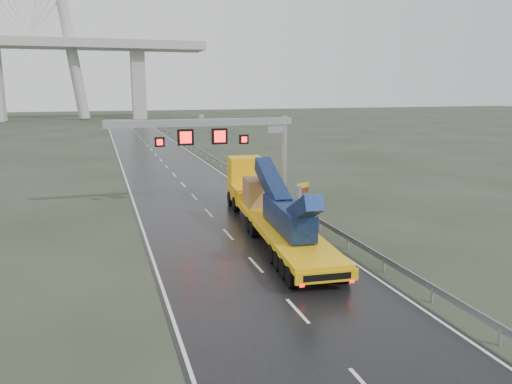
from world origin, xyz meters
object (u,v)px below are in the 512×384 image
object	(u,v)px
exit_sign_pair	(304,190)
heavy_haul_truck	(266,201)
striped_barrier	(315,205)
sign_gantry	(228,137)

from	to	relation	value
exit_sign_pair	heavy_haul_truck	bearing A→B (deg)	-159.03
striped_barrier	heavy_haul_truck	bearing A→B (deg)	-138.65
heavy_haul_truck	exit_sign_pair	distance (m)	6.23
striped_barrier	exit_sign_pair	bearing A→B (deg)	122.10
heavy_haul_truck	exit_sign_pair	xyz separation A→B (m)	(4.56, 4.23, -0.35)
sign_gantry	striped_barrier	bearing A→B (deg)	-34.11
sign_gantry	heavy_haul_truck	distance (m)	7.99
striped_barrier	sign_gantry	bearing A→B (deg)	156.44
sign_gantry	exit_sign_pair	distance (m)	7.34
sign_gantry	exit_sign_pair	world-z (taller)	sign_gantry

